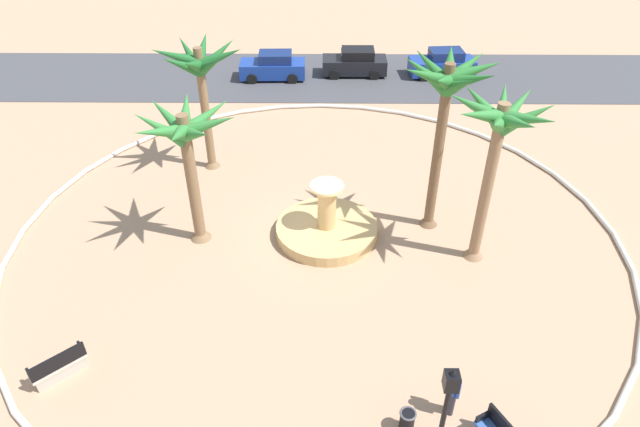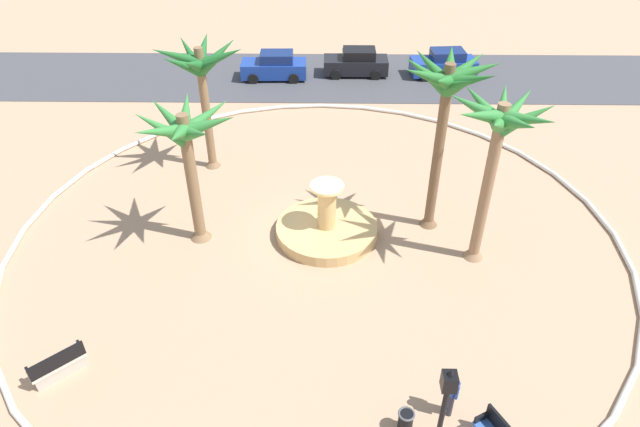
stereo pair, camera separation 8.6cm
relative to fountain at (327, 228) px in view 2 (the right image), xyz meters
name	(u,v)px [view 2 (the right image)]	position (x,y,z in m)	size (l,w,h in m)	color
ground_plane	(317,234)	(-0.37, 0.07, -0.33)	(80.00, 80.00, 0.00)	tan
plaza_curb	(317,232)	(-0.37, 0.07, -0.23)	(23.60, 23.60, 0.20)	silver
street_asphalt	(322,76)	(-0.37, 16.27, -0.31)	(48.00, 8.00, 0.03)	#424247
fountain	(327,228)	(0.00, 0.00, 0.00)	(3.98, 3.98, 2.34)	tan
palm_tree_near_fountain	(499,133)	(5.52, -1.28, 4.87)	(3.49, 3.56, 6.49)	#8E6B4C
palm_tree_by_curb	(447,94)	(4.14, 0.75, 5.34)	(3.57, 3.55, 7.01)	brown
palm_tree_mid_plaza	(201,70)	(-5.38, 5.20, 4.39)	(3.96, 3.92, 5.96)	brown
palm_tree_far_side	(186,141)	(-4.94, -0.25, 3.97)	(3.73, 3.87, 5.55)	brown
bench_west	(58,366)	(-7.87, -6.86, 0.02)	(1.52, 1.45, 1.00)	beige
lamppost	(441,421)	(2.60, -9.96, 2.16)	(0.32, 0.32, 4.25)	black
trash_bin	(405,421)	(2.15, -8.56, 0.06)	(0.46, 0.46, 0.73)	black
person_cyclist_helmet	(451,391)	(3.40, -7.99, 0.60)	(0.32, 0.49, 1.66)	#33333D
parked_car_leftmost	(274,66)	(-3.32, 15.92, 0.45)	(4.05, 2.00, 1.67)	navy
parked_car_second	(356,63)	(1.78, 16.61, 0.45)	(4.00, 1.92, 1.67)	black
parked_car_third	(444,64)	(7.27, 16.50, 0.45)	(4.12, 2.16, 1.67)	navy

